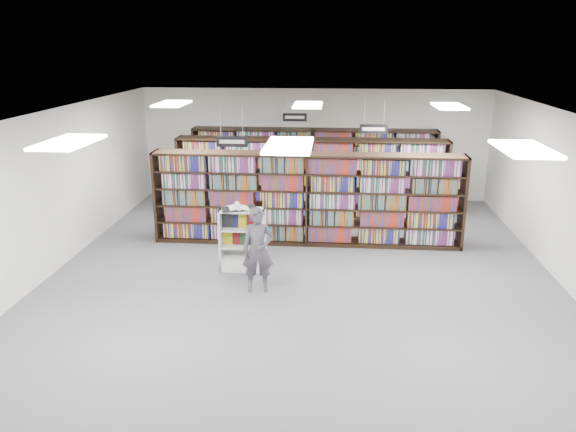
# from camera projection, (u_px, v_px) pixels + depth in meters

# --- Properties ---
(floor) EXTENTS (12.00, 12.00, 0.00)m
(floor) POSITION_uv_depth(u_px,v_px,m) (301.00, 277.00, 11.15)
(floor) COLOR #4E4F53
(floor) RESTS_ON ground
(ceiling) EXTENTS (10.00, 12.00, 0.10)m
(ceiling) POSITION_uv_depth(u_px,v_px,m) (302.00, 114.00, 10.20)
(ceiling) COLOR white
(ceiling) RESTS_ON wall_back
(wall_back) EXTENTS (10.00, 0.10, 3.20)m
(wall_back) POSITION_uv_depth(u_px,v_px,m) (314.00, 144.00, 16.38)
(wall_back) COLOR silver
(wall_back) RESTS_ON ground
(wall_front) EXTENTS (10.00, 0.10, 3.20)m
(wall_front) POSITION_uv_depth(u_px,v_px,m) (261.00, 380.00, 4.96)
(wall_front) COLOR silver
(wall_front) RESTS_ON ground
(wall_left) EXTENTS (0.10, 12.00, 3.20)m
(wall_left) POSITION_uv_depth(u_px,v_px,m) (49.00, 193.00, 11.07)
(wall_left) COLOR silver
(wall_left) RESTS_ON ground
(wall_right) EXTENTS (0.10, 12.00, 3.20)m
(wall_right) POSITION_uv_depth(u_px,v_px,m) (574.00, 205.00, 10.27)
(wall_right) COLOR silver
(wall_right) RESTS_ON ground
(bookshelf_row_near) EXTENTS (7.00, 0.60, 2.10)m
(bookshelf_row_near) POSITION_uv_depth(u_px,v_px,m) (307.00, 199.00, 12.74)
(bookshelf_row_near) COLOR black
(bookshelf_row_near) RESTS_ON floor
(bookshelf_row_mid) EXTENTS (7.00, 0.60, 2.10)m
(bookshelf_row_mid) POSITION_uv_depth(u_px,v_px,m) (311.00, 179.00, 14.64)
(bookshelf_row_mid) COLOR black
(bookshelf_row_mid) RESTS_ON floor
(bookshelf_row_far) EXTENTS (7.00, 0.60, 2.10)m
(bookshelf_row_far) POSITION_uv_depth(u_px,v_px,m) (313.00, 165.00, 16.26)
(bookshelf_row_far) COLOR black
(bookshelf_row_far) RESTS_ON floor
(aisle_sign_left) EXTENTS (0.65, 0.02, 0.80)m
(aisle_sign_left) POSITION_uv_depth(u_px,v_px,m) (232.00, 141.00, 11.47)
(aisle_sign_left) COLOR #B2B2B7
(aisle_sign_left) RESTS_ON ceiling
(aisle_sign_right) EXTENTS (0.65, 0.02, 0.80)m
(aisle_sign_right) POSITION_uv_depth(u_px,v_px,m) (374.00, 128.00, 13.13)
(aisle_sign_right) COLOR #B2B2B7
(aisle_sign_right) RESTS_ON ceiling
(aisle_sign_center) EXTENTS (0.65, 0.02, 0.80)m
(aisle_sign_center) POSITION_uv_depth(u_px,v_px,m) (295.00, 116.00, 15.20)
(aisle_sign_center) COLOR #B2B2B7
(aisle_sign_center) RESTS_ON ceiling
(troffer_front_left) EXTENTS (0.60, 1.20, 0.04)m
(troffer_front_left) POSITION_uv_depth(u_px,v_px,m) (68.00, 142.00, 7.60)
(troffer_front_left) COLOR white
(troffer_front_left) RESTS_ON ceiling
(troffer_front_center) EXTENTS (0.60, 1.20, 0.04)m
(troffer_front_center) POSITION_uv_depth(u_px,v_px,m) (289.00, 145.00, 7.36)
(troffer_front_center) COLOR white
(troffer_front_center) RESTS_ON ceiling
(troffer_front_right) EXTENTS (0.60, 1.20, 0.04)m
(troffer_front_right) POSITION_uv_depth(u_px,v_px,m) (524.00, 149.00, 7.12)
(troffer_front_right) COLOR white
(troffer_front_right) RESTS_ON ceiling
(troffer_back_left) EXTENTS (0.60, 1.20, 0.04)m
(troffer_back_left) POSITION_uv_depth(u_px,v_px,m) (172.00, 104.00, 12.35)
(troffer_back_left) COLOR white
(troffer_back_left) RESTS_ON ceiling
(troffer_back_center) EXTENTS (0.60, 1.20, 0.04)m
(troffer_back_center) POSITION_uv_depth(u_px,v_px,m) (308.00, 105.00, 12.11)
(troffer_back_center) COLOR white
(troffer_back_center) RESTS_ON ceiling
(troffer_back_right) EXTENTS (0.60, 1.20, 0.04)m
(troffer_back_right) POSITION_uv_depth(u_px,v_px,m) (449.00, 106.00, 11.87)
(troffer_back_right) COLOR white
(troffer_back_right) RESTS_ON ceiling
(endcap_display) EXTENTS (0.92, 0.47, 1.28)m
(endcap_display) POSITION_uv_depth(u_px,v_px,m) (243.00, 248.00, 11.44)
(endcap_display) COLOR white
(endcap_display) RESTS_ON floor
(open_book) EXTENTS (0.80, 0.60, 0.13)m
(open_book) POSITION_uv_depth(u_px,v_px,m) (239.00, 208.00, 11.17)
(open_book) COLOR black
(open_book) RESTS_ON endcap_display
(shopper) EXTENTS (0.64, 0.47, 1.61)m
(shopper) POSITION_uv_depth(u_px,v_px,m) (258.00, 250.00, 10.30)
(shopper) COLOR #4A444E
(shopper) RESTS_ON floor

